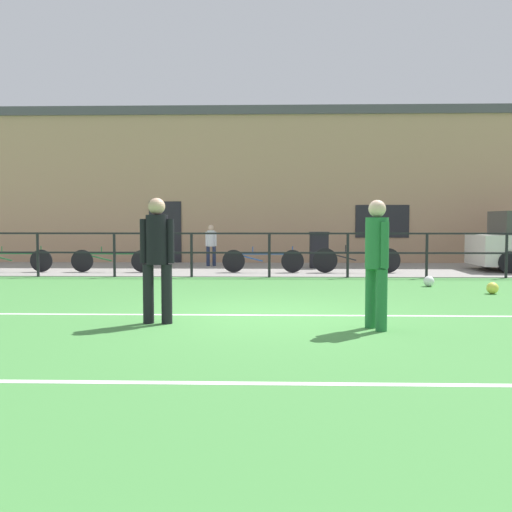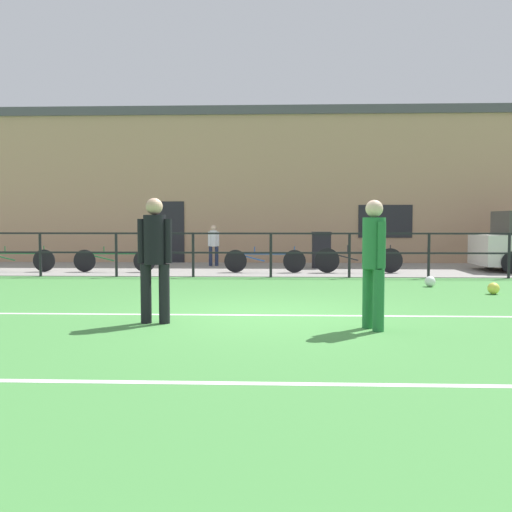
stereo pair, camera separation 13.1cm
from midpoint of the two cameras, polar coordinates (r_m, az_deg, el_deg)
ground at (r=9.27m, az=1.22°, el=-5.78°), size 60.00×44.00×0.04m
field_line_touchline at (r=9.22m, az=1.22°, el=-5.70°), size 36.00×0.11×0.00m
field_line_hash at (r=5.47m, az=0.39°, el=-12.13°), size 36.00×0.11×0.00m
pavement_strip at (r=17.71m, az=1.78°, el=-1.25°), size 48.00×5.00×0.02m
perimeter_fence at (r=15.17m, az=1.68°, el=0.74°), size 36.07×0.07×1.15m
clubhouse_facade at (r=21.38m, az=1.89°, el=6.68°), size 28.00×2.56×5.31m
player_goalkeeper at (r=8.52m, az=-9.27°, el=0.34°), size 0.49×0.31×1.78m
player_striker at (r=8.08m, az=11.69°, el=-0.03°), size 0.30×0.45×1.74m
soccer_ball_match at (r=13.67m, az=16.64°, el=-2.35°), size 0.23×0.23×0.23m
soccer_ball_spare at (r=12.72m, az=22.12°, el=-2.90°), size 0.23×0.23×0.23m
spectator_child at (r=18.78m, az=-3.90°, el=1.29°), size 0.35×0.23×1.30m
bicycle_parked_0 at (r=16.54m, az=10.03°, el=-0.38°), size 2.40×0.04×0.77m
bicycle_parked_1 at (r=17.02m, az=-13.24°, el=-0.40°), size 2.31×0.04×0.72m
bicycle_parked_2 at (r=17.98m, az=-21.94°, el=-0.35°), size 2.27×0.04×0.73m
bicycle_parked_3 at (r=16.39m, az=1.07°, el=-0.45°), size 2.26×0.04×0.73m
trash_bin_0 at (r=18.07m, az=6.50°, el=0.60°), size 0.58×0.49×1.09m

